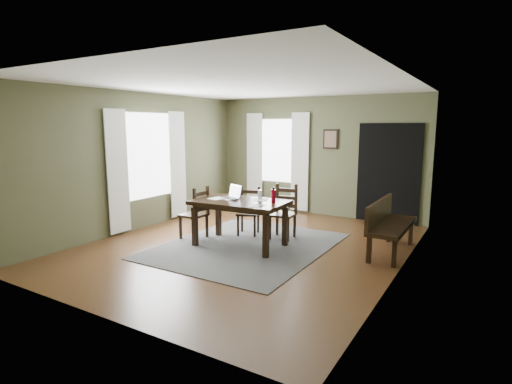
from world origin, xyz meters
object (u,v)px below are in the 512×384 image
Objects in this scene: water_bottle at (273,196)px; bench at (388,222)px; laptop at (232,195)px; chair_end at (196,214)px; dining_table at (240,206)px; chair_back_left at (249,211)px; chair_back_right at (284,212)px.

bench is at bearing 26.14° from water_bottle.
laptop is (-2.49, -0.79, 0.34)m from bench.
water_bottle is at bearing 20.79° from laptop.
water_bottle is at bearing 97.09° from chair_end.
dining_table is 1.06× the size of bench.
water_bottle is (1.52, 0.15, 0.44)m from chair_end.
chair_back_left is (0.66, 0.78, -0.03)m from chair_end.
laptop is at bearing 148.22° from dining_table.
dining_table is at bearing 93.98° from chair_end.
bench is (1.83, 0.09, 0.03)m from chair_back_right.
laptop is (-0.66, -0.70, 0.37)m from chair_back_right.
dining_table is 1.68× the size of chair_end.
chair_back_right is 2.42× the size of laptop.
bench is at bearing -14.67° from chair_back_left.
chair_back_right is at bearing 124.54° from chair_end.
dining_table is 2.44m from bench.
dining_table is 0.32m from laptop.
water_bottle is (0.59, 0.11, 0.22)m from dining_table.
dining_table is 0.83m from chair_back_left.
chair_back_left is 0.73m from laptop.
chair_back_right is at bearing 69.34° from laptop.
chair_back_right is 0.86m from water_bottle.
chair_end is 1.07× the size of chair_back_left.
dining_table is 0.63m from water_bottle.
chair_back_right is 1.03m from laptop.
water_bottle is (0.83, -0.03, 0.06)m from laptop.
chair_back_left is 2.21× the size of laptop.
water_bottle reaches higher than laptop.
chair_back_left is 2.53m from bench.
chair_end is 2.36× the size of laptop.
chair_back_right reaches higher than dining_table.
chair_end is at bearing 106.85° from bench.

